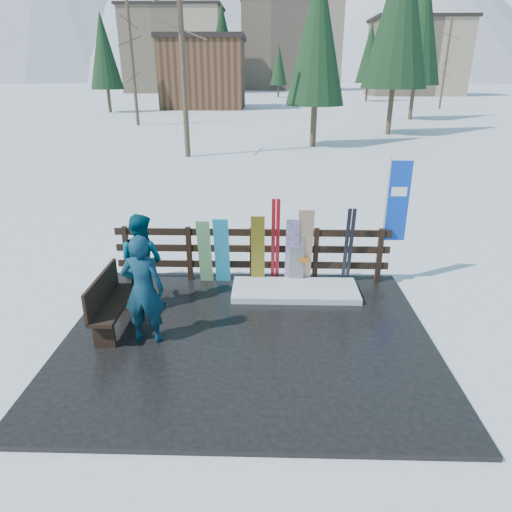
{
  "coord_description": "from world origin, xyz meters",
  "views": [
    {
      "loc": [
        0.32,
        -6.51,
        4.1
      ],
      "look_at": [
        0.11,
        1.0,
        1.1
      ],
      "focal_mm": 32.0,
      "sensor_mm": 36.0,
      "label": 1
    }
  ],
  "objects_px": {
    "bench": "(110,300)",
    "snowboard_2": "(258,251)",
    "person_back": "(142,261)",
    "snowboard_5": "(305,248)",
    "snowboard_3": "(292,252)",
    "snowboard_1": "(205,252)",
    "rental_flag": "(395,206)",
    "snowboard_4": "(297,255)",
    "person_front": "(143,290)",
    "snowboard_0": "(222,251)"
  },
  "relations": [
    {
      "from": "snowboard_4",
      "to": "snowboard_3",
      "type": "bearing_deg",
      "value": -180.0
    },
    {
      "from": "bench",
      "to": "snowboard_3",
      "type": "distance_m",
      "value": 3.59
    },
    {
      "from": "snowboard_5",
      "to": "person_front",
      "type": "distance_m",
      "value": 3.43
    },
    {
      "from": "snowboard_4",
      "to": "snowboard_5",
      "type": "height_order",
      "value": "snowboard_5"
    },
    {
      "from": "rental_flag",
      "to": "person_front",
      "type": "distance_m",
      "value": 5.09
    },
    {
      "from": "snowboard_2",
      "to": "snowboard_3",
      "type": "height_order",
      "value": "snowboard_2"
    },
    {
      "from": "snowboard_2",
      "to": "person_front",
      "type": "xyz_separation_m",
      "value": [
        -1.73,
        -2.15,
        0.16
      ]
    },
    {
      "from": "bench",
      "to": "snowboard_1",
      "type": "relative_size",
      "value": 1.05
    },
    {
      "from": "snowboard_5",
      "to": "person_front",
      "type": "xyz_separation_m",
      "value": [
        -2.67,
        -2.15,
        0.08
      ]
    },
    {
      "from": "snowboard_0",
      "to": "snowboard_4",
      "type": "distance_m",
      "value": 1.51
    },
    {
      "from": "snowboard_1",
      "to": "snowboard_2",
      "type": "distance_m",
      "value": 1.07
    },
    {
      "from": "snowboard_4",
      "to": "snowboard_5",
      "type": "distance_m",
      "value": 0.22
    },
    {
      "from": "snowboard_3",
      "to": "snowboard_0",
      "type": "bearing_deg",
      "value": 180.0
    },
    {
      "from": "bench",
      "to": "snowboard_4",
      "type": "relative_size",
      "value": 1.14
    },
    {
      "from": "snowboard_2",
      "to": "bench",
      "type": "bearing_deg",
      "value": -143.85
    },
    {
      "from": "snowboard_0",
      "to": "snowboard_3",
      "type": "height_order",
      "value": "same"
    },
    {
      "from": "snowboard_3",
      "to": "person_back",
      "type": "height_order",
      "value": "person_back"
    },
    {
      "from": "snowboard_2",
      "to": "snowboard_0",
      "type": "bearing_deg",
      "value": 180.0
    },
    {
      "from": "snowboard_1",
      "to": "rental_flag",
      "type": "distance_m",
      "value": 3.87
    },
    {
      "from": "snowboard_1",
      "to": "snowboard_3",
      "type": "xyz_separation_m",
      "value": [
        1.74,
        0.0,
        0.02
      ]
    },
    {
      "from": "snowboard_5",
      "to": "rental_flag",
      "type": "bearing_deg",
      "value": 8.74
    },
    {
      "from": "snowboard_3",
      "to": "rental_flag",
      "type": "height_order",
      "value": "rental_flag"
    },
    {
      "from": "snowboard_3",
      "to": "person_front",
      "type": "height_order",
      "value": "person_front"
    },
    {
      "from": "snowboard_4",
      "to": "person_back",
      "type": "bearing_deg",
      "value": -162.1
    },
    {
      "from": "person_back",
      "to": "bench",
      "type": "bearing_deg",
      "value": 92.71
    },
    {
      "from": "snowboard_3",
      "to": "person_back",
      "type": "distance_m",
      "value": 2.91
    },
    {
      "from": "bench",
      "to": "snowboard_2",
      "type": "distance_m",
      "value": 3.02
    },
    {
      "from": "snowboard_0",
      "to": "person_back",
      "type": "height_order",
      "value": "person_back"
    },
    {
      "from": "rental_flag",
      "to": "snowboard_2",
      "type": "bearing_deg",
      "value": -174.26
    },
    {
      "from": "person_back",
      "to": "snowboard_5",
      "type": "bearing_deg",
      "value": -137.72
    },
    {
      "from": "snowboard_5",
      "to": "person_front",
      "type": "height_order",
      "value": "person_front"
    },
    {
      "from": "snowboard_0",
      "to": "person_front",
      "type": "height_order",
      "value": "person_front"
    },
    {
      "from": "snowboard_0",
      "to": "snowboard_2",
      "type": "relative_size",
      "value": 0.98
    },
    {
      "from": "bench",
      "to": "snowboard_0",
      "type": "relative_size",
      "value": 1.02
    },
    {
      "from": "snowboard_3",
      "to": "snowboard_5",
      "type": "distance_m",
      "value": 0.27
    },
    {
      "from": "snowboard_3",
      "to": "person_front",
      "type": "relative_size",
      "value": 0.81
    },
    {
      "from": "bench",
      "to": "person_back",
      "type": "height_order",
      "value": "person_back"
    },
    {
      "from": "snowboard_5",
      "to": "person_front",
      "type": "relative_size",
      "value": 0.92
    },
    {
      "from": "snowboard_1",
      "to": "snowboard_4",
      "type": "bearing_deg",
      "value": 0.0
    },
    {
      "from": "snowboard_3",
      "to": "snowboard_5",
      "type": "bearing_deg",
      "value": 0.0
    },
    {
      "from": "person_front",
      "to": "snowboard_5",
      "type": "bearing_deg",
      "value": -139.09
    },
    {
      "from": "rental_flag",
      "to": "snowboard_0",
      "type": "bearing_deg",
      "value": -175.47
    },
    {
      "from": "snowboard_2",
      "to": "rental_flag",
      "type": "height_order",
      "value": "rental_flag"
    },
    {
      "from": "snowboard_0",
      "to": "rental_flag",
      "type": "relative_size",
      "value": 0.57
    },
    {
      "from": "snowboard_1",
      "to": "snowboard_5",
      "type": "height_order",
      "value": "snowboard_5"
    },
    {
      "from": "snowboard_0",
      "to": "snowboard_4",
      "type": "height_order",
      "value": "snowboard_0"
    },
    {
      "from": "snowboard_1",
      "to": "snowboard_5",
      "type": "xyz_separation_m",
      "value": [
        2.0,
        0.0,
        0.12
      ]
    },
    {
      "from": "snowboard_1",
      "to": "person_front",
      "type": "xyz_separation_m",
      "value": [
        -0.67,
        -2.15,
        0.2
      ]
    },
    {
      "from": "snowboard_4",
      "to": "rental_flag",
      "type": "distance_m",
      "value": 2.15
    },
    {
      "from": "snowboard_2",
      "to": "snowboard_5",
      "type": "bearing_deg",
      "value": -0.0
    }
  ]
}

